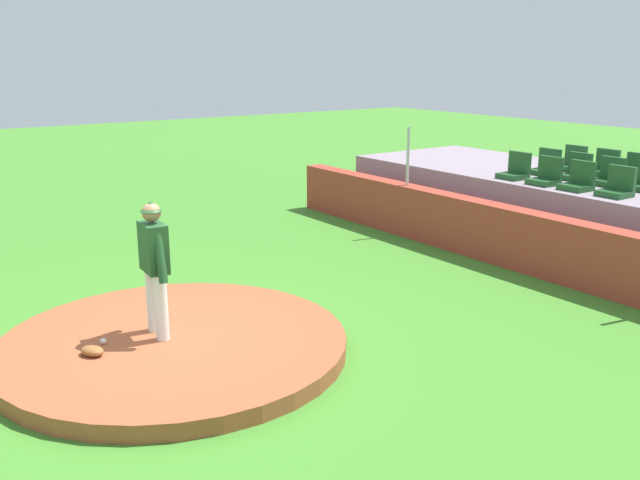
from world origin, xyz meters
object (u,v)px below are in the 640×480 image
(stadium_chair_2, at_px, (579,181))
(stadium_chair_9, at_px, (604,167))
(stadium_chair_1, at_px, (546,176))
(fielding_glove, at_px, (92,351))
(pitcher, at_px, (154,259))
(stadium_chair_3, at_px, (617,187))
(stadium_chair_8, at_px, (572,163))
(baseball, at_px, (103,341))
(stadium_chair_4, at_px, (546,166))
(stadium_chair_0, at_px, (516,170))
(stadium_chair_6, at_px, (609,176))
(stadium_chair_10, at_px, (635,172))
(stadium_chair_5, at_px, (576,171))

(stadium_chair_2, xyz_separation_m, stadium_chair_9, (-0.67, 1.77, 0.00))
(stadium_chair_1, bearing_deg, fielding_glove, 91.88)
(pitcher, relative_size, stadium_chair_2, 3.39)
(stadium_chair_3, height_order, stadium_chair_9, same)
(fielding_glove, bearing_deg, stadium_chair_8, 68.54)
(baseball, xyz_separation_m, stadium_chair_4, (-0.75, 9.16, 1.19))
(stadium_chair_0, xyz_separation_m, stadium_chair_6, (1.42, 0.83, 0.00))
(stadium_chair_4, relative_size, stadium_chair_9, 1.00)
(baseball, distance_m, stadium_chair_6, 9.21)
(stadium_chair_2, xyz_separation_m, stadium_chair_10, (0.00, 1.74, 0.00))
(stadium_chair_3, xyz_separation_m, stadium_chair_8, (-2.10, 1.72, 0.00))
(stadium_chair_4, bearing_deg, stadium_chair_5, 177.64)
(stadium_chair_1, height_order, stadium_chair_2, same)
(fielding_glove, bearing_deg, stadium_chair_0, 69.79)
(fielding_glove, distance_m, stadium_chair_8, 10.33)
(stadium_chair_4, distance_m, stadium_chair_5, 0.71)
(stadium_chair_1, height_order, stadium_chair_6, same)
(baseball, xyz_separation_m, stadium_chair_8, (-0.75, 10.01, 1.19))
(fielding_glove, xyz_separation_m, stadium_chair_2, (0.39, 8.47, 1.18))
(stadium_chair_8, bearing_deg, stadium_chair_4, 90.28)
(stadium_chair_10, bearing_deg, pitcher, 86.78)
(baseball, bearing_deg, stadium_chair_3, 80.75)
(stadium_chair_2, xyz_separation_m, stadium_chair_5, (-0.67, 0.88, 0.00))
(baseball, height_order, stadium_chair_9, stadium_chair_9)
(stadium_chair_4, relative_size, stadium_chair_8, 1.00)
(stadium_chair_2, bearing_deg, baseball, 85.63)
(baseball, relative_size, stadium_chair_4, 0.15)
(baseball, xyz_separation_m, stadium_chair_10, (0.63, 9.99, 1.19))
(stadium_chair_6, bearing_deg, stadium_chair_4, -2.04)
(stadium_chair_9, distance_m, stadium_chair_10, 0.67)
(pitcher, xyz_separation_m, stadium_chair_0, (-0.88, 7.62, 0.25))
(fielding_glove, relative_size, stadium_chair_8, 0.60)
(baseball, relative_size, stadium_chair_0, 0.15)
(baseball, distance_m, stadium_chair_9, 10.10)
(baseball, xyz_separation_m, stadium_chair_9, (-0.04, 10.03, 1.19))
(stadium_chair_8, relative_size, stadium_chair_9, 1.00)
(fielding_glove, distance_m, stadium_chair_1, 8.53)
(stadium_chair_1, height_order, stadium_chair_10, same)
(stadium_chair_1, distance_m, stadium_chair_3, 1.38)
(fielding_glove, height_order, stadium_chair_4, stadium_chair_4)
(stadium_chair_2, distance_m, stadium_chair_9, 1.89)
(stadium_chair_2, bearing_deg, fielding_glove, 87.40)
(fielding_glove, xyz_separation_m, stadium_chair_5, (-0.29, 9.34, 1.18))
(stadium_chair_1, xyz_separation_m, stadium_chair_5, (-0.01, 0.90, 0.00))
(stadium_chair_2, distance_m, stadium_chair_5, 1.10)
(stadium_chair_4, bearing_deg, stadium_chair_3, 157.40)
(stadium_chair_3, relative_size, stadium_chair_8, 1.00)
(stadium_chair_1, bearing_deg, stadium_chair_4, -52.26)
(fielding_glove, bearing_deg, stadium_chair_2, 60.36)
(baseball, bearing_deg, fielding_glove, -40.65)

